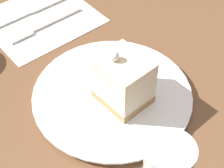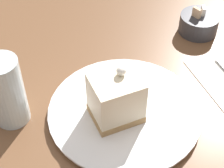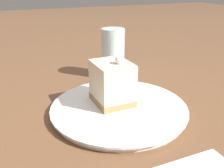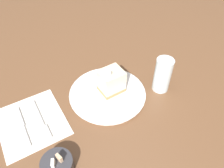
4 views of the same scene
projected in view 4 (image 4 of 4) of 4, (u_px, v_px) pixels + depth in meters
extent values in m
plane|color=brown|center=(106.00, 90.00, 0.82)|extent=(4.00, 4.00, 0.00)
cylinder|color=white|center=(107.00, 94.00, 0.80)|extent=(0.27, 0.27, 0.01)
cylinder|color=white|center=(107.00, 93.00, 0.80)|extent=(0.28, 0.28, 0.00)
cube|color=#AD8451|center=(111.00, 88.00, 0.80)|extent=(0.09, 0.07, 0.01)
cube|color=beige|center=(111.00, 80.00, 0.77)|extent=(0.08, 0.07, 0.07)
sphere|color=white|center=(109.00, 73.00, 0.73)|extent=(0.02, 0.02, 0.02)
cube|color=white|center=(32.00, 123.00, 0.72)|extent=(0.21, 0.22, 0.00)
cube|color=silver|center=(38.00, 113.00, 0.74)|extent=(0.01, 0.12, 0.00)
cube|color=silver|center=(46.00, 132.00, 0.69)|extent=(0.02, 0.05, 0.00)
cube|color=silver|center=(19.00, 117.00, 0.73)|extent=(0.01, 0.08, 0.00)
cube|color=silver|center=(26.00, 136.00, 0.68)|extent=(0.01, 0.08, 0.00)
cylinder|color=#333338|center=(58.00, 166.00, 0.59)|extent=(0.09, 0.09, 0.04)
cube|color=#D8B28C|center=(59.00, 158.00, 0.57)|extent=(0.01, 0.02, 0.02)
cube|color=white|center=(53.00, 164.00, 0.57)|extent=(0.02, 0.02, 0.02)
cylinder|color=silver|center=(163.00, 75.00, 0.78)|extent=(0.06, 0.06, 0.13)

